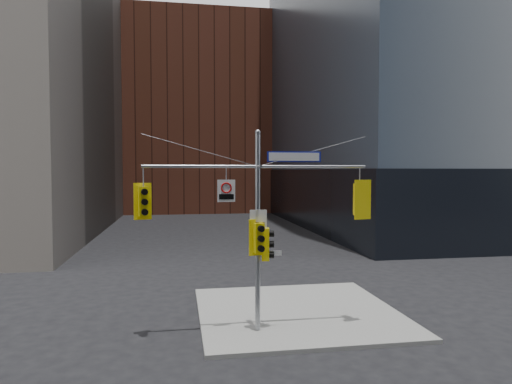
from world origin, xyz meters
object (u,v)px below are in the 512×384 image
object	(u,v)px
traffic_light_east_arm	(360,199)
street_sign_blade	(294,157)
regulatory_sign_arm	(226,190)
signal_assembly	(258,211)
traffic_light_pole_side	(267,244)
traffic_light_pole_front	(259,238)
traffic_light_west_arm	(144,202)

from	to	relation	value
traffic_light_east_arm	street_sign_blade	distance (m)	2.93
traffic_light_east_arm	regulatory_sign_arm	size ratio (longest dim) A/B	1.86
signal_assembly	traffic_light_pole_side	distance (m)	1.23
traffic_light_pole_front	regulatory_sign_arm	distance (m)	2.03
traffic_light_pole_front	street_sign_blade	world-z (taller)	street_sign_blade
traffic_light_east_arm	traffic_light_pole_side	world-z (taller)	traffic_light_east_arm
traffic_light_west_arm	traffic_light_pole_front	xyz separation A→B (m)	(3.94, -0.28, -1.30)
traffic_light_pole_side	traffic_light_pole_front	xyz separation A→B (m)	(-0.33, -0.27, 0.27)
signal_assembly	traffic_light_pole_front	bearing A→B (deg)	-90.27
signal_assembly	traffic_light_pole_front	size ratio (longest dim) A/B	6.21
traffic_light_west_arm	traffic_light_pole_front	bearing A→B (deg)	-18.58
traffic_light_east_arm	traffic_light_west_arm	bearing A→B (deg)	-12.68
street_sign_blade	signal_assembly	bearing A→B (deg)	-178.11
traffic_light_pole_side	traffic_light_east_arm	bearing A→B (deg)	-80.10
traffic_light_pole_side	street_sign_blade	xyz separation A→B (m)	(0.99, 0.00, 3.12)
signal_assembly	traffic_light_pole_side	size ratio (longest dim) A/B	6.94
traffic_light_east_arm	traffic_light_pole_side	bearing A→B (deg)	-12.56
traffic_light_west_arm	traffic_light_east_arm	distance (m)	7.74
traffic_light_east_arm	regulatory_sign_arm	xyz separation A→B (m)	(-4.92, -0.02, 0.38)
street_sign_blade	regulatory_sign_arm	xyz separation A→B (m)	(-2.44, -0.02, -1.17)
traffic_light_east_arm	regulatory_sign_arm	bearing A→B (deg)	-12.34
signal_assembly	street_sign_blade	bearing A→B (deg)	0.15
signal_assembly	street_sign_blade	xyz separation A→B (m)	(1.32, 0.00, 1.93)
traffic_light_east_arm	street_sign_blade	world-z (taller)	street_sign_blade
traffic_light_east_arm	traffic_light_pole_side	distance (m)	3.82
traffic_light_pole_side	regulatory_sign_arm	size ratio (longest dim) A/B	1.48
signal_assembly	street_sign_blade	world-z (taller)	signal_assembly
traffic_light_pole_front	traffic_light_west_arm	bearing A→B (deg)	164.10
signal_assembly	regulatory_sign_arm	world-z (taller)	signal_assembly
signal_assembly	traffic_light_pole_front	world-z (taller)	signal_assembly
traffic_light_west_arm	traffic_light_pole_side	world-z (taller)	traffic_light_west_arm
traffic_light_west_arm	street_sign_blade	size ratio (longest dim) A/B	0.65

